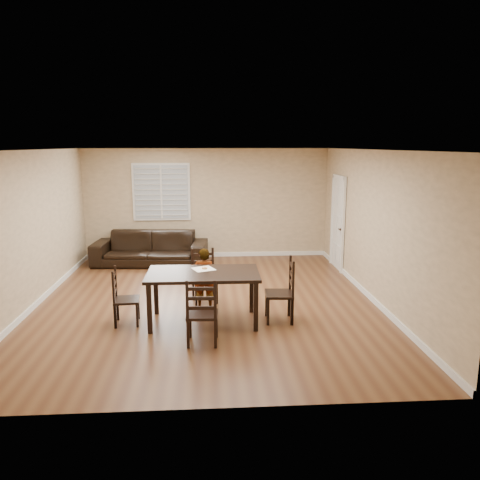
% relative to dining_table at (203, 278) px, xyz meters
% --- Properties ---
extents(ground, '(7.00, 7.00, 0.00)m').
position_rel_dining_table_xyz_m(ground, '(0.05, 0.98, -0.74)').
color(ground, brown).
rests_on(ground, ground).
extents(room, '(6.04, 7.04, 2.72)m').
position_rel_dining_table_xyz_m(room, '(0.08, 1.15, 1.07)').
color(room, '#D0B58C').
rests_on(room, ground).
extents(dining_table, '(1.76, 1.01, 0.82)m').
position_rel_dining_table_xyz_m(dining_table, '(0.00, 0.00, 0.00)').
color(dining_table, black).
rests_on(dining_table, ground).
extents(chair_near, '(0.49, 0.47, 0.95)m').
position_rel_dining_table_xyz_m(chair_near, '(-0.01, 1.10, -0.30)').
color(chair_near, black).
rests_on(chair_near, ground).
extents(chair_far, '(0.46, 0.43, 0.98)m').
position_rel_dining_table_xyz_m(chair_far, '(-0.01, -0.92, -0.29)').
color(chair_far, black).
rests_on(chair_far, ground).
extents(chair_left, '(0.41, 0.44, 0.91)m').
position_rel_dining_table_xyz_m(chair_left, '(-1.32, 0.00, -0.32)').
color(chair_left, black).
rests_on(chair_left, ground).
extents(chair_right, '(0.46, 0.49, 1.03)m').
position_rel_dining_table_xyz_m(chair_right, '(1.33, -0.02, -0.27)').
color(chair_right, black).
rests_on(chair_right, ground).
extents(child, '(0.40, 0.28, 1.07)m').
position_rel_dining_table_xyz_m(child, '(0.01, 0.64, -0.20)').
color(child, gray).
rests_on(child, ground).
extents(napkin, '(0.42, 0.42, 0.00)m').
position_rel_dining_table_xyz_m(napkin, '(0.00, 0.20, 0.09)').
color(napkin, white).
rests_on(napkin, dining_table).
extents(donut, '(0.09, 0.09, 0.03)m').
position_rel_dining_table_xyz_m(donut, '(0.02, 0.20, 0.11)').
color(donut, '#C98748').
rests_on(donut, napkin).
extents(sofa, '(2.71, 1.25, 0.77)m').
position_rel_dining_table_xyz_m(sofa, '(-1.29, 3.78, -0.35)').
color(sofa, black).
rests_on(sofa, ground).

